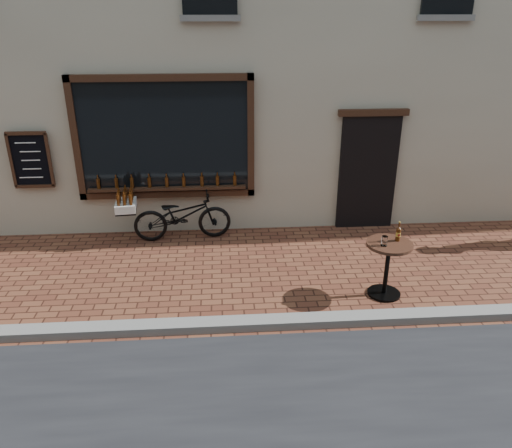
{
  "coord_description": "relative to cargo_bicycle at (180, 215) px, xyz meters",
  "views": [
    {
      "loc": [
        -0.89,
        -5.48,
        4.04
      ],
      "look_at": [
        -0.41,
        1.2,
        1.1
      ],
      "focal_mm": 35.0,
      "sensor_mm": 36.0,
      "label": 1
    }
  ],
  "objects": [
    {
      "name": "ground",
      "position": [
        1.67,
        -3.12,
        -0.48
      ],
      "size": [
        90.0,
        90.0,
        0.0
      ],
      "primitive_type": "plane",
      "color": "#53281B",
      "rests_on": "ground"
    },
    {
      "name": "kerb",
      "position": [
        1.67,
        -2.92,
        -0.42
      ],
      "size": [
        90.0,
        0.25,
        0.12
      ],
      "primitive_type": "cube",
      "color": "slate",
      "rests_on": "ground"
    },
    {
      "name": "cargo_bicycle",
      "position": [
        0.0,
        0.0,
        0.0
      ],
      "size": [
        2.11,
        0.79,
        1.01
      ],
      "rotation": [
        0.0,
        0.0,
        1.66
      ],
      "color": "black",
      "rests_on": "ground"
    },
    {
      "name": "bistro_table",
      "position": [
        3.21,
        -2.22,
        0.14
      ],
      "size": [
        0.68,
        0.68,
        1.16
      ],
      "color": "black",
      "rests_on": "ground"
    }
  ]
}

